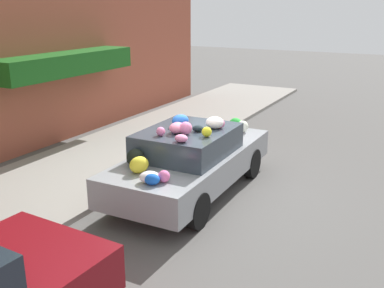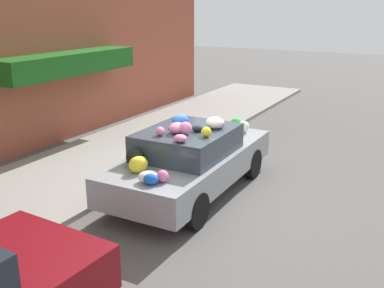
% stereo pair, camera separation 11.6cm
% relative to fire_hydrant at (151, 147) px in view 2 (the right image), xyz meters
% --- Properties ---
extents(ground_plane, '(60.00, 60.00, 0.00)m').
position_rel_fire_hydrant_xyz_m(ground_plane, '(-0.95, -1.56, -0.45)').
color(ground_plane, '#565451').
extents(sidewalk_curb, '(24.00, 3.20, 0.11)m').
position_rel_fire_hydrant_xyz_m(sidewalk_curb, '(-0.95, 1.14, -0.40)').
color(sidewalk_curb, gray).
rests_on(sidewalk_curb, ground).
extents(building_facade, '(18.00, 1.20, 5.07)m').
position_rel_fire_hydrant_xyz_m(building_facade, '(-0.85, 3.35, 2.05)').
color(building_facade, '#9E4C38').
rests_on(building_facade, ground).
extents(fire_hydrant, '(0.20, 0.20, 0.70)m').
position_rel_fire_hydrant_xyz_m(fire_hydrant, '(0.00, 0.00, 0.00)').
color(fire_hydrant, gold).
rests_on(fire_hydrant, sidewalk_curb).
extents(art_car, '(4.30, 1.82, 1.59)m').
position_rel_fire_hydrant_xyz_m(art_car, '(-0.99, -1.63, 0.28)').
color(art_car, gray).
rests_on(art_car, ground).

